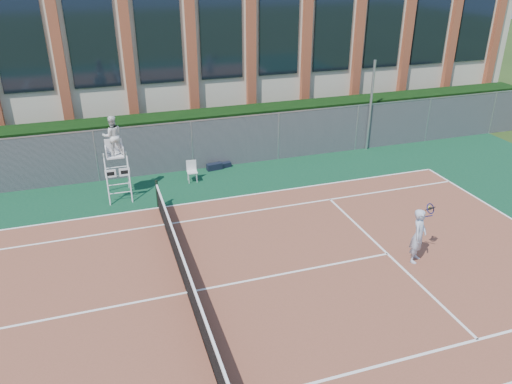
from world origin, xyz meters
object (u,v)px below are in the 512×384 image
object	(u,v)px
steel_pole	(371,106)
plastic_chair	(192,169)
umpire_chair	(113,138)
tennis_player	(419,236)

from	to	relation	value
steel_pole	plastic_chair	size ratio (longest dim) A/B	4.87
umpire_chair	tennis_player	size ratio (longest dim) A/B	1.87
plastic_chair	tennis_player	distance (m)	9.76
umpire_chair	steel_pole	bearing A→B (deg)	7.94
steel_pole	umpire_chair	distance (m)	12.00
plastic_chair	tennis_player	world-z (taller)	tennis_player
steel_pole	plastic_chair	bearing A→B (deg)	-172.96
steel_pole	tennis_player	xyz separation A→B (m)	(-3.58, -9.28, -1.24)
steel_pole	plastic_chair	world-z (taller)	steel_pole
steel_pole	plastic_chair	distance (m)	9.09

